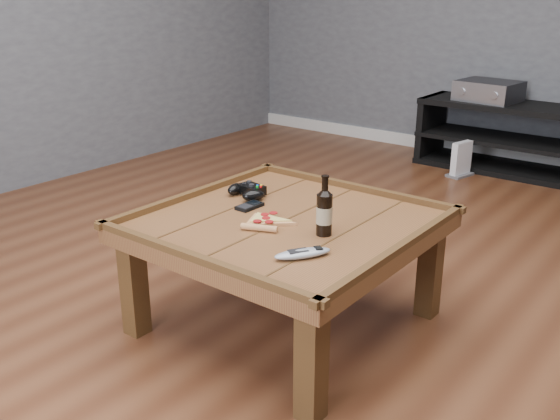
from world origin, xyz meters
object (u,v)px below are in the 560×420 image
Objects in this scene: smartphone at (250,206)px; remote_control at (303,253)px; game_controller at (247,191)px; av_receiver at (488,91)px; pizza_slice at (265,221)px; game_console at (461,161)px; media_console at (517,139)px; coffee_table at (286,234)px; beer_bottle at (324,211)px.

smartphone is 0.58× the size of remote_control.
remote_control is at bearing -24.02° from game_controller.
av_receiver reaches higher than game_controller.
game_console is at bearing 72.21° from pizza_slice.
remote_control reaches higher than smartphone.
coffee_table is at bearing -90.00° from media_console.
game_controller is at bearing -77.72° from game_console.
game_console is (-0.53, 2.66, -0.35)m from remote_control.
beer_bottle reaches higher than av_receiver.
beer_bottle reaches higher than remote_control.
smartphone is 2.42m from game_console.
smartphone is at bearing 175.12° from coffee_table.
smartphone is at bearing 125.39° from pizza_slice.
coffee_table is 5.11× the size of game_controller.
game_controller is at bearing 119.37° from pizza_slice.
game_console is (-0.27, 2.42, -0.28)m from coffee_table.
pizza_slice is at bearing -90.76° from media_console.
media_console is at bearing 127.70° from remote_control.
smartphone is at bearing -177.12° from remote_control.
remote_control is (0.46, -0.26, 0.01)m from smartphone.
media_console is 3.01m from remote_control.
beer_bottle is 2.53m from game_console.
av_receiver is at bearing 92.39° from smartphone.
game_controller is (-0.30, -2.63, 0.23)m from media_console.
coffee_table is 0.33m from game_controller.
media_console is at bearing 87.24° from smartphone.
beer_bottle is 0.78× the size of pizza_slice.
remote_control is at bearing -85.11° from media_console.
av_receiver is 1.78× the size of game_console.
media_console reaches higher than coffee_table.
beer_bottle is at bearing -10.43° from coffee_table.
game_console is (-0.27, -0.33, -0.13)m from media_console.
game_console is at bearing -88.01° from av_receiver.
pizza_slice is at bearing -30.10° from smartphone.
av_receiver is (-0.44, 2.78, 0.03)m from beer_bottle.
beer_bottle is at bearing -8.05° from game_controller.
remote_control is 2.74m from game_console.
coffee_table is at bearing 42.36° from pizza_slice.
beer_bottle is 0.52m from game_controller.
pizza_slice is at bearing -79.63° from av_receiver.
media_console is at bearing 64.05° from game_console.
av_receiver reaches higher than coffee_table.
pizza_slice is 0.64× the size of av_receiver.
beer_bottle is 0.89× the size of game_console.
smartphone is at bearing -36.46° from game_controller.
av_receiver is at bearing 71.12° from pizza_slice.
game_controller reaches higher than pizza_slice.
av_receiver reaches higher than remote_control.
remote_control is (0.06, -0.21, -0.08)m from beer_bottle.
pizza_slice is at bearing -114.54° from coffee_table.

